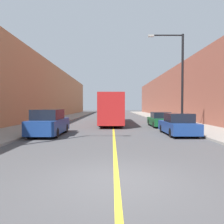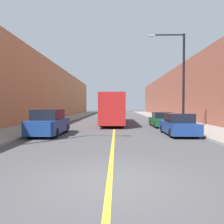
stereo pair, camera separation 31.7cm
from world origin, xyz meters
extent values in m
plane|color=#474749|center=(0.00, 0.00, 0.00)|extent=(200.00, 200.00, 0.00)
cube|color=gray|center=(-7.74, 30.00, 0.07)|extent=(3.95, 72.00, 0.14)
cube|color=gray|center=(7.74, 30.00, 0.07)|extent=(3.95, 72.00, 0.14)
cube|color=#B2724C|center=(-11.71, 30.00, 4.47)|extent=(4.00, 72.00, 8.94)
cube|color=brown|center=(11.71, 30.00, 4.14)|extent=(4.00, 72.00, 8.28)
cube|color=gold|center=(0.00, 30.00, 0.00)|extent=(0.16, 72.00, 0.01)
cube|color=#AD1E1E|center=(-0.22, 19.45, 1.81)|extent=(2.45, 12.67, 3.01)
cube|color=black|center=(-0.22, 13.15, 2.34)|extent=(2.08, 0.04, 1.36)
cylinder|color=black|center=(-1.17, 15.52, 0.51)|extent=(0.54, 1.02, 1.02)
cylinder|color=black|center=(0.74, 15.52, 0.51)|extent=(0.54, 1.02, 1.02)
cylinder|color=black|center=(-1.17, 23.38, 0.51)|extent=(0.54, 1.02, 1.02)
cylinder|color=black|center=(0.74, 23.38, 0.51)|extent=(0.54, 1.02, 1.02)
cube|color=navy|center=(-4.59, 9.43, 0.67)|extent=(1.95, 4.72, 0.93)
cube|color=black|center=(-4.59, 9.20, 1.48)|extent=(1.71, 2.60, 0.70)
cube|color=black|center=(-4.59, 7.10, 0.83)|extent=(1.66, 0.04, 0.42)
cylinder|color=black|center=(-5.35, 7.97, 0.34)|extent=(0.43, 0.68, 0.68)
cylinder|color=black|center=(-3.83, 7.97, 0.34)|extent=(0.43, 0.68, 0.68)
cylinder|color=black|center=(-5.35, 10.89, 0.34)|extent=(0.43, 0.68, 0.68)
cylinder|color=black|center=(-3.83, 10.89, 0.34)|extent=(0.43, 0.68, 0.68)
cube|color=navy|center=(4.61, 9.65, 0.55)|extent=(1.89, 4.46, 0.74)
cube|color=black|center=(4.61, 9.43, 1.24)|extent=(1.66, 2.01, 0.63)
cube|color=black|center=(4.61, 7.45, 0.68)|extent=(1.60, 0.04, 0.33)
cylinder|color=black|center=(3.88, 8.27, 0.31)|extent=(0.42, 0.62, 0.62)
cylinder|color=black|center=(5.35, 8.27, 0.31)|extent=(0.42, 0.62, 0.62)
cylinder|color=black|center=(3.88, 11.03, 0.31)|extent=(0.42, 0.62, 0.62)
cylinder|color=black|center=(5.35, 11.03, 0.31)|extent=(0.42, 0.62, 0.62)
cube|color=#145128|center=(4.67, 15.73, 0.53)|extent=(1.87, 4.26, 0.69)
cube|color=black|center=(4.67, 15.52, 1.17)|extent=(1.65, 1.91, 0.59)
cube|color=black|center=(4.67, 13.63, 0.65)|extent=(1.59, 0.04, 0.31)
cylinder|color=black|center=(3.94, 14.41, 0.31)|extent=(0.41, 0.62, 0.62)
cylinder|color=black|center=(5.40, 14.41, 0.31)|extent=(0.41, 0.62, 0.62)
cylinder|color=black|center=(3.94, 17.05, 0.31)|extent=(0.41, 0.62, 0.62)
cylinder|color=black|center=(5.40, 17.05, 0.31)|extent=(0.41, 0.62, 0.62)
cylinder|color=black|center=(6.06, 13.22, 4.25)|extent=(0.20, 0.20, 8.21)
cylinder|color=black|center=(4.67, 13.22, 8.25)|extent=(2.78, 0.12, 0.12)
cube|color=#999993|center=(3.28, 13.22, 8.20)|extent=(0.50, 0.24, 0.16)
camera|label=1|loc=(-0.13, -6.01, 2.10)|focal=35.00mm
camera|label=2|loc=(0.19, -6.00, 2.10)|focal=35.00mm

